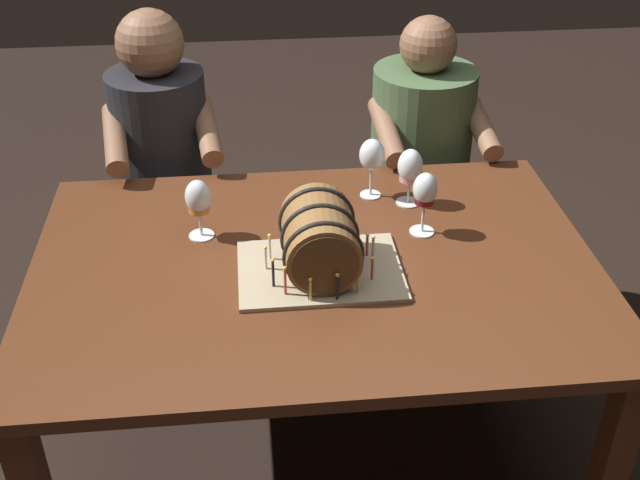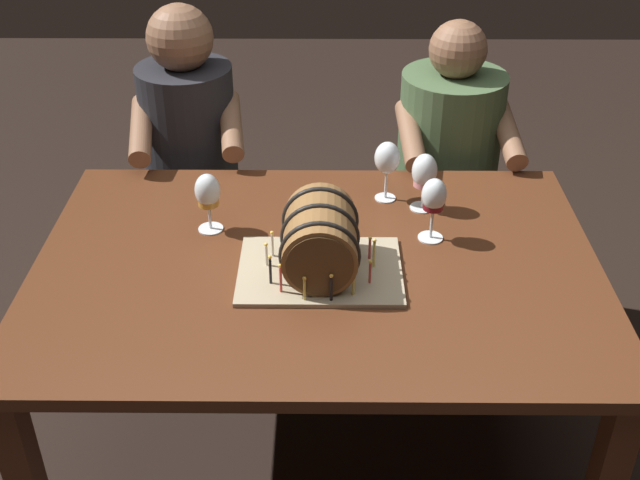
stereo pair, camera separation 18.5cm
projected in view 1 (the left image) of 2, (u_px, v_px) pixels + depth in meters
The scene contains 9 objects.
ground_plane at pixel (316, 454), 2.48m from camera, with size 8.00×8.00×0.00m, color black.
dining_table at pixel (315, 290), 2.14m from camera, with size 1.50×1.04×0.73m.
barrel_cake at pixel (320, 243), 2.00m from camera, with size 0.42×0.30×0.21m.
wine_glass_empty at pixel (372, 156), 2.32m from camera, with size 0.08×0.08×0.19m.
wine_glass_amber at pixel (198, 200), 2.13m from camera, with size 0.07×0.07×0.17m.
wine_glass_rose at pixel (410, 169), 2.29m from camera, with size 0.07×0.07×0.18m.
wine_glass_red at pixel (425, 192), 2.15m from camera, with size 0.07×0.07×0.18m.
person_seated_left at pixel (167, 191), 2.79m from camera, with size 0.40×0.49×1.19m.
person_seated_right at pixel (418, 182), 2.87m from camera, with size 0.40×0.49×1.14m.
Camera 1 is at (-0.16, -1.72, 1.91)m, focal length 44.42 mm.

